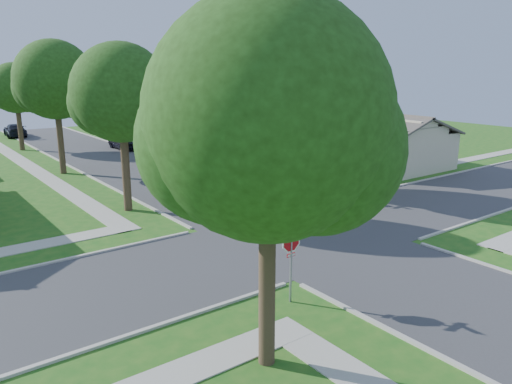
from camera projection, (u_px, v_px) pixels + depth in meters
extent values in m
plane|color=#1C5818|center=(301.00, 237.00, 23.21)|extent=(100.00, 100.00, 0.00)
cube|color=#333335|center=(301.00, 237.00, 23.20)|extent=(7.00, 100.00, 0.02)
cube|color=#9E9B91|center=(165.00, 150.00, 46.93)|extent=(1.20, 40.00, 0.04)
cube|color=#9E9B91|center=(27.00, 165.00, 39.86)|extent=(1.20, 40.00, 0.04)
cube|color=#9E9B91|center=(319.00, 184.00, 33.29)|extent=(8.80, 3.60, 0.05)
cube|color=gray|center=(291.00, 264.00, 16.50)|extent=(0.06, 0.06, 2.70)
cylinder|color=white|center=(291.00, 242.00, 16.30)|extent=(1.05, 0.02, 1.05)
cylinder|color=#AB0B11|center=(291.00, 242.00, 16.30)|extent=(0.90, 0.03, 0.90)
cube|color=#AB0B11|center=(291.00, 255.00, 16.42)|extent=(0.34, 0.03, 0.12)
cube|color=white|center=(291.00, 255.00, 16.42)|extent=(0.30, 0.03, 0.08)
cube|color=#0C5426|center=(292.00, 225.00, 16.16)|extent=(0.80, 0.02, 0.16)
cube|color=#0C5426|center=(292.00, 220.00, 16.12)|extent=(0.02, 0.80, 0.16)
cube|color=gray|center=(308.00, 177.00, 29.25)|extent=(0.06, 0.06, 2.70)
cylinder|color=white|center=(309.00, 164.00, 29.05)|extent=(1.05, 0.02, 1.05)
cylinder|color=#AB0B11|center=(309.00, 164.00, 29.05)|extent=(0.90, 0.03, 0.90)
cube|color=#AB0B11|center=(308.00, 172.00, 29.16)|extent=(0.34, 0.03, 0.12)
cube|color=white|center=(308.00, 172.00, 29.16)|extent=(0.30, 0.03, 0.08)
cube|color=#0C5426|center=(309.00, 154.00, 28.91)|extent=(0.80, 0.02, 0.16)
cube|color=#0C5426|center=(309.00, 151.00, 28.86)|extent=(0.02, 0.80, 0.16)
cylinder|color=#38281C|center=(264.00, 157.00, 32.43)|extent=(0.44, 0.44, 3.95)
sphere|color=#1B390E|center=(264.00, 96.00, 31.47)|extent=(4.80, 4.80, 4.80)
sphere|color=#1B390E|center=(279.00, 105.00, 31.73)|extent=(3.46, 3.46, 3.46)
sphere|color=#1B390E|center=(249.00, 103.00, 31.63)|extent=(3.26, 3.26, 3.26)
cylinder|color=#38281C|center=(176.00, 134.00, 41.71)|extent=(0.44, 0.44, 4.30)
sphere|color=#1B390E|center=(174.00, 81.00, 40.63)|extent=(5.40, 5.40, 5.40)
sphere|color=#1B390E|center=(188.00, 89.00, 40.92)|extent=(3.89, 3.89, 3.89)
sphere|color=#1B390E|center=(162.00, 87.00, 40.82)|extent=(3.67, 3.67, 3.67)
cylinder|color=#38281C|center=(117.00, 121.00, 51.82)|extent=(0.44, 0.44, 4.20)
sphere|color=#1B390E|center=(114.00, 80.00, 50.80)|extent=(5.00, 5.00, 5.00)
sphere|color=#1B390E|center=(125.00, 87.00, 51.07)|extent=(3.60, 3.60, 3.60)
sphere|color=#1B390E|center=(105.00, 85.00, 50.97)|extent=(3.40, 3.40, 3.40)
cylinder|color=#38281C|center=(126.00, 172.00, 26.95)|extent=(0.44, 0.44, 4.25)
sphere|color=#1B390E|center=(121.00, 92.00, 25.90)|extent=(5.20, 5.20, 5.20)
sphere|color=#1B390E|center=(142.00, 105.00, 26.18)|extent=(3.74, 3.74, 3.74)
sphere|color=#1B390E|center=(102.00, 102.00, 26.08)|extent=(3.54, 3.54, 3.54)
cylinder|color=#38281C|center=(61.00, 143.00, 36.24)|extent=(0.44, 0.44, 4.44)
sphere|color=#1B390E|center=(55.00, 80.00, 35.12)|extent=(5.60, 5.60, 5.60)
sphere|color=#1B390E|center=(72.00, 90.00, 35.43)|extent=(4.03, 4.03, 4.03)
sphere|color=#1B390E|center=(40.00, 88.00, 35.32)|extent=(3.81, 3.81, 3.81)
cylinder|color=#38281C|center=(20.00, 129.00, 46.41)|extent=(0.44, 0.44, 3.90)
sphere|color=#1B390E|center=(15.00, 88.00, 45.47)|extent=(4.60, 4.60, 4.60)
sphere|color=#1B390E|center=(27.00, 94.00, 45.72)|extent=(3.31, 3.31, 3.31)
sphere|color=#1B390E|center=(6.00, 93.00, 45.63)|extent=(3.13, 3.13, 3.13)
cylinder|color=#38281C|center=(267.00, 293.00, 12.92)|extent=(0.44, 0.44, 4.04)
sphere|color=#1B390E|center=(268.00, 117.00, 11.80)|extent=(6.00, 6.00, 6.00)
sphere|color=#1B390E|center=(317.00, 148.00, 12.13)|extent=(4.32, 4.32, 4.32)
sphere|color=#1B390E|center=(219.00, 142.00, 12.01)|extent=(4.08, 4.08, 4.08)
cylinder|color=#38281C|center=(334.00, 169.00, 29.68)|extent=(0.44, 0.44, 3.54)
sphere|color=#1B390E|center=(337.00, 99.00, 28.67)|extent=(5.60, 5.60, 5.60)
sphere|color=#1B390E|center=(355.00, 111.00, 28.98)|extent=(4.03, 4.03, 4.03)
sphere|color=#1B390E|center=(317.00, 109.00, 28.87)|extent=(3.81, 3.81, 3.81)
cube|color=#C1B498|center=(358.00, 145.00, 40.67)|extent=(8.00, 13.00, 2.80)
cube|color=#4C4641|center=(376.00, 119.00, 41.33)|extent=(4.42, 13.60, 1.56)
cube|color=#4C4641|center=(342.00, 122.00, 39.01)|extent=(4.42, 13.60, 1.56)
cube|color=silver|center=(361.00, 162.00, 35.38)|extent=(0.06, 3.20, 2.20)
cube|color=silver|center=(317.00, 154.00, 38.94)|extent=(0.06, 0.90, 2.00)
cube|color=#1E2633|center=(295.00, 143.00, 40.83)|extent=(0.06, 1.80, 1.10)
cube|color=#C1B498|center=(234.00, 125.00, 54.65)|extent=(8.00, 13.00, 2.80)
cube|color=#4C4641|center=(249.00, 105.00, 55.31)|extent=(4.42, 13.60, 1.56)
cube|color=#4C4641|center=(218.00, 107.00, 52.99)|extent=(4.42, 13.60, 1.56)
cube|color=silver|center=(223.00, 134.00, 49.36)|extent=(0.06, 3.20, 2.20)
cube|color=silver|center=(199.00, 131.00, 52.92)|extent=(0.06, 0.90, 2.00)
cube|color=#1E2633|center=(187.00, 123.00, 54.81)|extent=(0.06, 1.80, 1.10)
imported|color=#571227|center=(282.00, 173.00, 33.26)|extent=(4.71, 2.62, 1.47)
imported|color=black|center=(124.00, 141.00, 47.25)|extent=(1.82, 4.46, 1.51)
imported|color=black|center=(15.00, 130.00, 55.48)|extent=(2.41, 5.11, 1.44)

